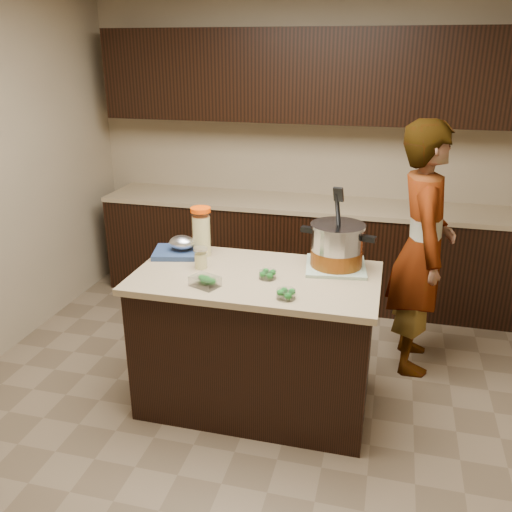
% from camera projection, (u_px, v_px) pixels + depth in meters
% --- Properties ---
extents(ground_plane, '(4.00, 4.00, 0.00)m').
position_uv_depth(ground_plane, '(256.00, 401.00, 3.56)').
color(ground_plane, brown).
rests_on(ground_plane, ground).
extents(room_shell, '(4.04, 4.04, 2.72)m').
position_uv_depth(room_shell, '(256.00, 137.00, 2.94)').
color(room_shell, tan).
rests_on(room_shell, ground).
extents(back_cabinets, '(3.60, 0.63, 2.33)m').
position_uv_depth(back_cabinets, '(304.00, 196.00, 4.79)').
color(back_cabinets, black).
rests_on(back_cabinets, ground).
extents(island, '(1.46, 0.81, 0.90)m').
position_uv_depth(island, '(256.00, 340.00, 3.39)').
color(island, black).
rests_on(island, ground).
extents(dish_towel, '(0.40, 0.40, 0.02)m').
position_uv_depth(dish_towel, '(336.00, 266.00, 3.33)').
color(dish_towel, '#598562').
rests_on(dish_towel, island).
extents(stock_pot, '(0.47, 0.40, 0.47)m').
position_uv_depth(stock_pot, '(337.00, 248.00, 3.29)').
color(stock_pot, '#B7B7BC').
rests_on(stock_pot, dish_towel).
extents(lemonade_pitcher, '(0.14, 0.14, 0.31)m').
position_uv_depth(lemonade_pitcher, '(201.00, 233.00, 3.49)').
color(lemonade_pitcher, '#D5CB82').
rests_on(lemonade_pitcher, island).
extents(mason_jar, '(0.11, 0.11, 0.14)m').
position_uv_depth(mason_jar, '(201.00, 258.00, 3.31)').
color(mason_jar, '#D5CB82').
rests_on(mason_jar, island).
extents(broccoli_tub_left, '(0.13, 0.13, 0.05)m').
position_uv_depth(broccoli_tub_left, '(268.00, 275.00, 3.17)').
color(broccoli_tub_left, silver).
rests_on(broccoli_tub_left, island).
extents(broccoli_tub_right, '(0.13, 0.13, 0.05)m').
position_uv_depth(broccoli_tub_right, '(286.00, 295.00, 2.92)').
color(broccoli_tub_right, silver).
rests_on(broccoli_tub_right, island).
extents(broccoli_tub_rect, '(0.19, 0.17, 0.06)m').
position_uv_depth(broccoli_tub_rect, '(205.00, 282.00, 3.07)').
color(broccoli_tub_rect, silver).
rests_on(broccoli_tub_rect, island).
extents(blue_tray, '(0.38, 0.33, 0.12)m').
position_uv_depth(blue_tray, '(181.00, 249.00, 3.53)').
color(blue_tray, navy).
rests_on(blue_tray, island).
extents(person, '(0.47, 0.67, 1.76)m').
position_uv_depth(person, '(422.00, 250.00, 3.70)').
color(person, gray).
rests_on(person, ground).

